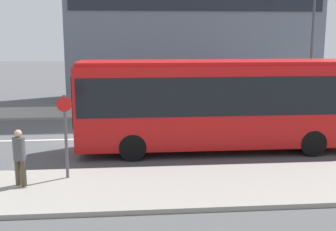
{
  "coord_description": "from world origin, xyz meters",
  "views": [
    {
      "loc": [
        1.77,
        -17.68,
        4.29
      ],
      "look_at": [
        3.24,
        -1.98,
        1.34
      ],
      "focal_mm": 45.0,
      "sensor_mm": 36.0,
      "label": 1
    }
  ],
  "objects_px": {
    "city_bus": "(219,100)",
    "street_lamp": "(313,25)",
    "parked_car_0": "(313,107)",
    "pedestrian_near_stop": "(19,154)",
    "bus_stop_sign": "(66,130)"
  },
  "relations": [
    {
      "from": "bus_stop_sign",
      "to": "street_lamp",
      "type": "distance_m",
      "value": 16.53
    },
    {
      "from": "pedestrian_near_stop",
      "to": "city_bus",
      "type": "bearing_deg",
      "value": 56.78
    },
    {
      "from": "city_bus",
      "to": "pedestrian_near_stop",
      "type": "xyz_separation_m",
      "value": [
        -6.45,
        -3.67,
        -0.92
      ]
    },
    {
      "from": "parked_car_0",
      "to": "pedestrian_near_stop",
      "type": "height_order",
      "value": "pedestrian_near_stop"
    },
    {
      "from": "city_bus",
      "to": "parked_car_0",
      "type": "bearing_deg",
      "value": 38.4
    },
    {
      "from": "city_bus",
      "to": "pedestrian_near_stop",
      "type": "distance_m",
      "value": 7.48
    },
    {
      "from": "city_bus",
      "to": "pedestrian_near_stop",
      "type": "height_order",
      "value": "city_bus"
    },
    {
      "from": "parked_car_0",
      "to": "street_lamp",
      "type": "relative_size",
      "value": 0.51
    },
    {
      "from": "parked_car_0",
      "to": "pedestrian_near_stop",
      "type": "relative_size",
      "value": 2.49
    },
    {
      "from": "city_bus",
      "to": "street_lamp",
      "type": "bearing_deg",
      "value": 44.08
    },
    {
      "from": "parked_car_0",
      "to": "bus_stop_sign",
      "type": "xyz_separation_m",
      "value": [
        -11.6,
        -8.87,
        0.99
      ]
    },
    {
      "from": "parked_car_0",
      "to": "street_lamp",
      "type": "bearing_deg",
      "value": 73.87
    },
    {
      "from": "pedestrian_near_stop",
      "to": "street_lamp",
      "type": "relative_size",
      "value": 0.2
    },
    {
      "from": "parked_car_0",
      "to": "pedestrian_near_stop",
      "type": "xyz_separation_m",
      "value": [
        -12.81,
        -9.44,
        0.44
      ]
    },
    {
      "from": "city_bus",
      "to": "street_lamp",
      "type": "xyz_separation_m",
      "value": [
        6.9,
        7.63,
        2.95
      ]
    }
  ]
}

